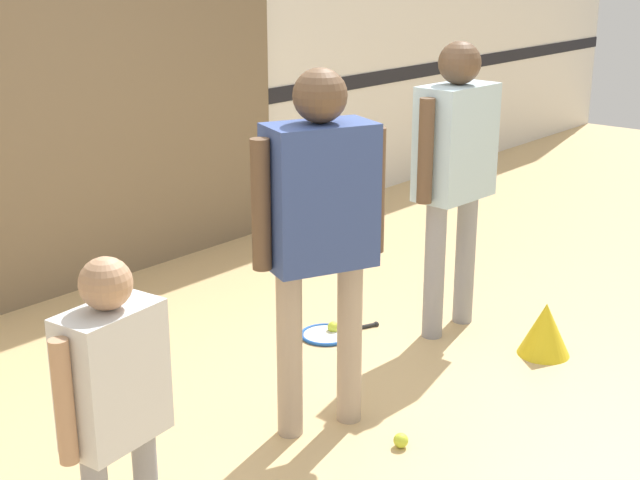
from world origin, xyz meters
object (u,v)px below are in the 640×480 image
Objects in this scene: person_student_left at (114,393)px; racket_spare_on_floor at (328,334)px; person_instructor at (320,215)px; training_cone at (545,329)px; tennis_ball_near_instructor at (401,440)px; tennis_ball_by_spare_racket at (333,327)px; person_student_right at (455,157)px.

person_student_left is 2.32× the size of racket_spare_on_floor.
person_instructor is 1.42m from racket_spare_on_floor.
racket_spare_on_floor is at bearing 118.72° from training_cone.
tennis_ball_near_instructor and tennis_ball_by_spare_racket have the same top height.
person_student_left is (-1.25, -0.21, -0.27)m from person_instructor.
person_student_left is 2.37m from tennis_ball_by_spare_racket.
person_student_left is at bearing 175.48° from training_cone.
racket_spare_on_floor is at bearing 15.73° from person_student_left.
person_student_left is 2.33m from racket_spare_on_floor.
tennis_ball_near_instructor is 1.27m from tennis_ball_by_spare_racket.
person_student_right reaches higher than tennis_ball_by_spare_racket.
person_student_right is at bearing 24.17° from tennis_ball_near_instructor.
person_instructor is 1.00× the size of person_student_right.
person_instructor is 1.37× the size of person_student_left.
training_cone is at bearing -63.79° from tennis_ball_by_spare_racket.
training_cone is at bearing -1.29° from tennis_ball_near_instructor.
tennis_ball_near_instructor is at bearing -13.88° from person_student_left.
person_student_right is at bearing -17.63° from racket_spare_on_floor.
tennis_ball_by_spare_racket is 0.23× the size of training_cone.
tennis_ball_by_spare_racket is (2.10, 0.84, -0.70)m from person_student_left.
tennis_ball_by_spare_racket is at bearing 32.00° from racket_spare_on_floor.
person_instructor is 1.05m from tennis_ball_near_instructor.
tennis_ball_near_instructor is (1.34, -0.18, -0.70)m from person_student_left.
person_student_right is 5.56× the size of training_cone.
person_instructor is 1.44m from tennis_ball_by_spare_racket.
person_student_right is (1.33, 0.16, 0.00)m from person_instructor.
person_student_right is at bearing 30.97° from person_instructor.
tennis_ball_near_instructor is 1.28m from training_cone.
tennis_ball_near_instructor reaches higher than racket_spare_on_floor.
person_instructor is at bearing 10.09° from person_student_right.
person_instructor is at bearing -143.67° from tennis_ball_by_spare_racket.
training_cone is (0.04, -0.58, -0.86)m from person_student_right.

